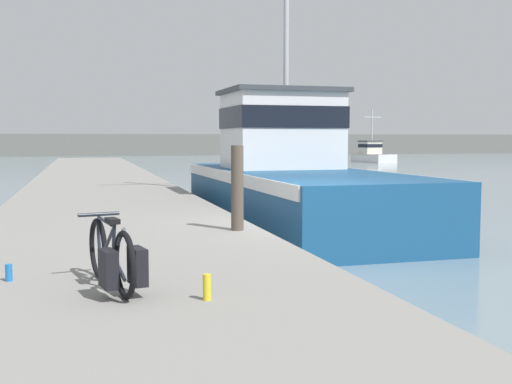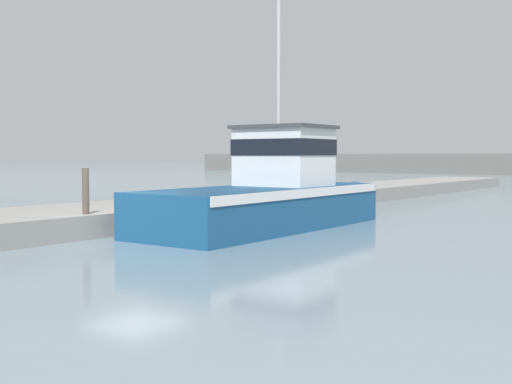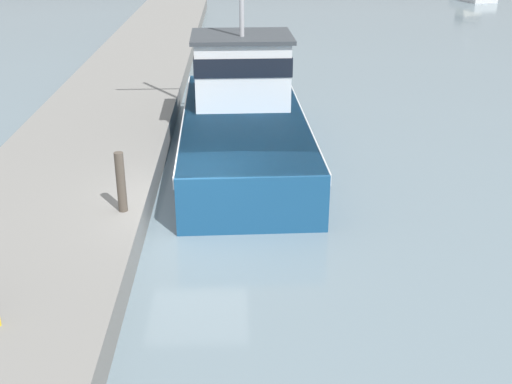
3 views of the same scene
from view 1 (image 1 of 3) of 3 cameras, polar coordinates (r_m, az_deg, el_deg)
name	(u,v)px [view 1 (image 1 of 3)]	position (r m, az deg, el deg)	size (l,w,h in m)	color
ground_plane	(314,262)	(11.65, 5.20, -6.26)	(320.00, 320.00, 0.00)	gray
dock_pier	(119,251)	(10.89, -12.10, -5.19)	(4.65, 80.00, 0.72)	gray
far_shoreline	(333,144)	(90.87, 6.83, 4.24)	(180.00, 5.00, 2.74)	slate
fishing_boat_main	(290,178)	(16.76, 3.08, 1.28)	(3.84, 12.03, 9.62)	navy
boat_green_anchored	(372,154)	(60.53, 10.27, 3.34)	(3.00, 5.09, 4.86)	silver
bicycle_touring	(114,258)	(6.51, -12.47, -5.76)	(0.64, 1.67, 0.72)	black
mooring_post	(237,188)	(10.48, -1.67, 0.36)	(0.20, 0.20, 1.39)	#51473D
water_bottle_on_curb	(9,273)	(7.32, -21.12, -6.70)	(0.07, 0.07, 0.18)	blue
water_bottle_by_bike	(207,287)	(6.06, -4.39, -8.43)	(0.08, 0.08, 0.25)	yellow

